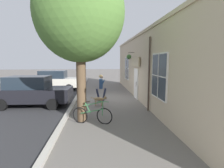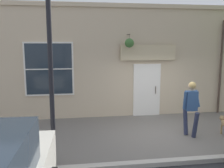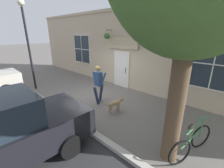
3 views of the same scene
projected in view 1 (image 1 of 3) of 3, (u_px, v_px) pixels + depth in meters
name	position (u px, v px, depth m)	size (l,w,h in m)	color
ground_plane	(105.00, 99.00, 12.08)	(90.00, 90.00, 0.00)	#66605B
curb_and_road	(17.00, 100.00, 11.59)	(10.10, 28.00, 0.12)	#B2ADA3
storefront_facade	(139.00, 67.00, 11.99)	(0.95, 18.00, 4.40)	#C6B293
pedestrian_walking	(101.00, 85.00, 11.28)	(0.71, 0.57, 1.74)	#282D47
dog_on_leash	(100.00, 99.00, 10.24)	(1.01, 0.35, 0.59)	#997A51
street_tree_by_curb	(80.00, 17.00, 7.13)	(3.69, 3.32, 6.60)	brown
leaning_bicycle	(92.00, 115.00, 7.29)	(1.68, 0.54, 1.01)	black
parked_car_nearest_curb	(55.00, 80.00, 15.84)	(4.36, 2.05, 1.75)	beige
parked_car_mid_block	(32.00, 91.00, 10.04)	(4.36, 2.05, 1.75)	black
street_lamp	(85.00, 56.00, 14.96)	(0.32, 0.32, 4.65)	black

